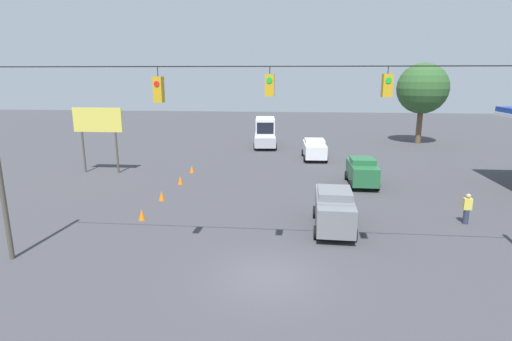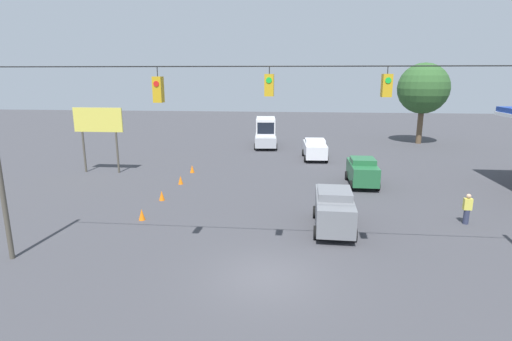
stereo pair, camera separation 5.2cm
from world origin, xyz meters
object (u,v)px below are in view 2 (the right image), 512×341
(box_truck_silver_withflow_deep, at_px, (266,132))
(sedan_white_oncoming_deep, at_px, (315,149))
(overhead_signal_span, at_px, (267,141))
(traffic_cone_third, at_px, (181,180))
(sedan_grey_crossing_near, at_px, (334,208))
(traffic_cone_second, at_px, (162,196))
(sedan_green_oncoming_far, at_px, (362,171))
(tree_horizon_left, at_px, (423,89))
(pedestrian, at_px, (467,209))
(traffic_cone_fourth, at_px, (192,169))
(traffic_cone_nearest, at_px, (142,215))
(roadside_billboard, at_px, (98,125))

(box_truck_silver_withflow_deep, height_order, sedan_white_oncoming_deep, box_truck_silver_withflow_deep)
(overhead_signal_span, bearing_deg, traffic_cone_third, -60.29)
(sedan_grey_crossing_near, relative_size, traffic_cone_second, 7.65)
(sedan_green_oncoming_far, relative_size, tree_horizon_left, 0.46)
(pedestrian, distance_m, tree_horizon_left, 26.50)
(traffic_cone_third, relative_size, pedestrian, 0.37)
(overhead_signal_span, bearing_deg, sedan_white_oncoming_deep, -97.44)
(traffic_cone_fourth, relative_size, pedestrian, 0.37)
(overhead_signal_span, height_order, tree_horizon_left, tree_horizon_left)
(traffic_cone_third, bearing_deg, traffic_cone_fourth, -89.10)
(overhead_signal_span, relative_size, traffic_cone_nearest, 36.37)
(overhead_signal_span, xyz_separation_m, traffic_cone_fourth, (6.93, -15.47, -4.80))
(sedan_grey_crossing_near, bearing_deg, sedan_white_oncoming_deep, -89.42)
(overhead_signal_span, relative_size, roadside_billboard, 4.27)
(traffic_cone_fourth, bearing_deg, traffic_cone_second, 89.66)
(traffic_cone_nearest, xyz_separation_m, traffic_cone_third, (-0.03, -7.13, 0.00))
(overhead_signal_span, distance_m, sedan_grey_crossing_near, 6.88)
(traffic_cone_second, xyz_separation_m, tree_horizon_left, (-21.75, -23.18, 5.70))
(overhead_signal_span, bearing_deg, box_truck_silver_withflow_deep, -85.69)
(overhead_signal_span, relative_size, traffic_cone_fourth, 36.37)
(box_truck_silver_withflow_deep, bearing_deg, sedan_grey_crossing_near, 102.31)
(traffic_cone_second, bearing_deg, sedan_grey_crossing_near, 159.94)
(box_truck_silver_withflow_deep, height_order, traffic_cone_third, box_truck_silver_withflow_deep)
(pedestrian, xyz_separation_m, tree_horizon_left, (-4.97, -25.50, 5.21))
(traffic_cone_second, relative_size, traffic_cone_fourth, 1.00)
(box_truck_silver_withflow_deep, height_order, roadside_billboard, roadside_billboard)
(sedan_green_oncoming_far, bearing_deg, tree_horizon_left, -116.28)
(box_truck_silver_withflow_deep, height_order, traffic_cone_second, box_truck_silver_withflow_deep)
(box_truck_silver_withflow_deep, xyz_separation_m, sedan_grey_crossing_near, (-5.11, 23.43, -0.42))
(traffic_cone_second, height_order, tree_horizon_left, tree_horizon_left)
(sedan_grey_crossing_near, xyz_separation_m, tree_horizon_left, (-11.79, -26.82, 4.95))
(overhead_signal_span, distance_m, roadside_billboard, 20.48)
(traffic_cone_second, distance_m, pedestrian, 16.95)
(pedestrian, bearing_deg, traffic_cone_third, -19.92)
(sedan_green_oncoming_far, height_order, roadside_billboard, roadside_billboard)
(overhead_signal_span, distance_m, sedan_white_oncoming_deep, 22.19)
(traffic_cone_nearest, xyz_separation_m, pedestrian, (-16.71, -1.09, 0.49))
(traffic_cone_third, bearing_deg, sedan_green_oncoming_far, -175.35)
(box_truck_silver_withflow_deep, relative_size, roadside_billboard, 1.30)
(overhead_signal_span, relative_size, sedan_grey_crossing_near, 4.75)
(sedan_white_oncoming_deep, relative_size, pedestrian, 2.73)
(overhead_signal_span, xyz_separation_m, sedan_grey_crossing_near, (-2.99, -4.69, -4.05))
(traffic_cone_third, bearing_deg, pedestrian, 160.08)
(sedan_green_oncoming_far, bearing_deg, roadside_billboard, -5.31)
(traffic_cone_second, distance_m, tree_horizon_left, 32.29)
(traffic_cone_nearest, relative_size, tree_horizon_left, 0.07)
(traffic_cone_nearest, distance_m, tree_horizon_left, 34.78)
(roadside_billboard, bearing_deg, traffic_cone_fourth, -175.38)
(pedestrian, bearing_deg, traffic_cone_nearest, 3.72)
(sedan_green_oncoming_far, relative_size, traffic_cone_second, 6.87)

